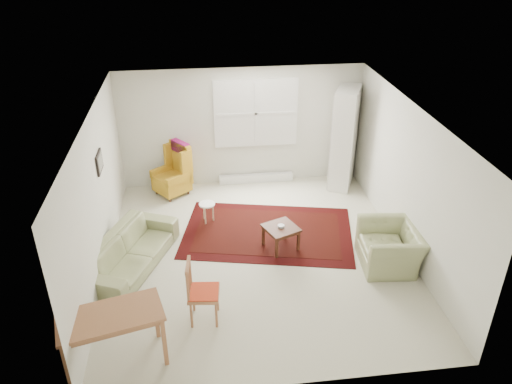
{
  "coord_description": "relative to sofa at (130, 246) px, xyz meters",
  "views": [
    {
      "loc": [
        -0.9,
        -6.91,
        5.02
      ],
      "look_at": [
        0.0,
        0.3,
        1.05
      ],
      "focal_mm": 35.0,
      "sensor_mm": 36.0,
      "label": 1
    }
  ],
  "objects": [
    {
      "name": "wingback_chair",
      "position": [
        0.6,
        2.43,
        0.14
      ],
      "size": [
        0.91,
        0.91,
        1.1
      ],
      "primitive_type": null,
      "rotation": [
        0.0,
        0.0,
        -0.92
      ],
      "color": "#BB8A1C",
      "rests_on": "ground"
    },
    {
      "name": "desk",
      "position": [
        0.0,
        -2.04,
        -0.01
      ],
      "size": [
        1.38,
        0.92,
        0.8
      ],
      "primitive_type": null,
      "rotation": [
        0.0,
        0.0,
        0.25
      ],
      "color": "#A26841",
      "rests_on": "ground"
    },
    {
      "name": "desk_chair",
      "position": [
        1.15,
        -1.38,
        0.08
      ],
      "size": [
        0.47,
        0.47,
        0.97
      ],
      "primitive_type": null,
      "rotation": [
        0.0,
        0.0,
        1.47
      ],
      "color": "#A26841",
      "rests_on": "ground"
    },
    {
      "name": "stool",
      "position": [
        1.29,
        1.23,
        -0.21
      ],
      "size": [
        0.32,
        0.32,
        0.4
      ],
      "primitive_type": null,
      "rotation": [
        0.0,
        0.0,
        0.08
      ],
      "color": "white",
      "rests_on": "ground"
    },
    {
      "name": "sofa",
      "position": [
        0.0,
        0.0,
        0.0
      ],
      "size": [
        1.54,
        2.19,
        0.82
      ],
      "primitive_type": "imported",
      "rotation": [
        0.0,
        0.0,
        1.17
      ],
      "color": "#8D9463",
      "rests_on": "ground"
    },
    {
      "name": "rug",
      "position": [
        2.36,
        0.72,
        -0.4
      ],
      "size": [
        3.38,
        2.55,
        0.03
      ],
      "primitive_type": null,
      "rotation": [
        0.0,
        0.0,
        -0.21
      ],
      "color": "black",
      "rests_on": "ground"
    },
    {
      "name": "cabinet",
      "position": [
        4.2,
        2.43,
        0.65
      ],
      "size": [
        0.76,
        0.96,
        2.12
      ],
      "primitive_type": null,
      "rotation": [
        0.0,
        0.0,
        -0.43
      ],
      "color": "white",
      "rests_on": "ground"
    },
    {
      "name": "armchair",
      "position": [
        4.2,
        -0.45,
        -0.01
      ],
      "size": [
        0.99,
        1.11,
        0.81
      ],
      "primitive_type": "imported",
      "rotation": [
        0.0,
        0.0,
        -1.65
      ],
      "color": "#8D9463",
      "rests_on": "ground"
    },
    {
      "name": "room",
      "position": [
        2.12,
        0.29,
        0.84
      ],
      "size": [
        5.04,
        5.54,
        2.51
      ],
      "color": "beige",
      "rests_on": "ground"
    },
    {
      "name": "coffee_table",
      "position": [
        2.51,
        0.22,
        -0.2
      ],
      "size": [
        0.69,
        0.69,
        0.43
      ],
      "primitive_type": null,
      "rotation": [
        0.0,
        0.0,
        0.4
      ],
      "color": "#462215",
      "rests_on": "ground"
    }
  ]
}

